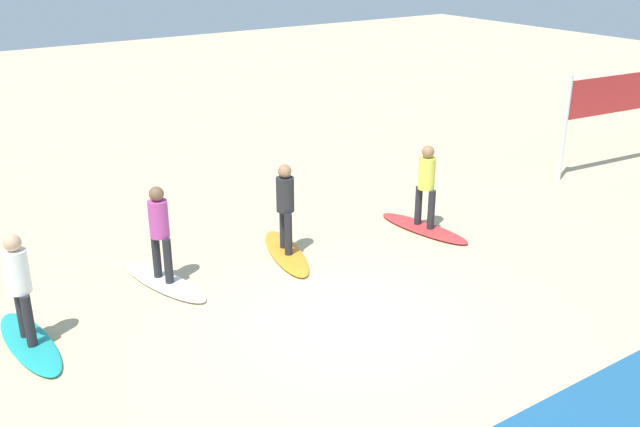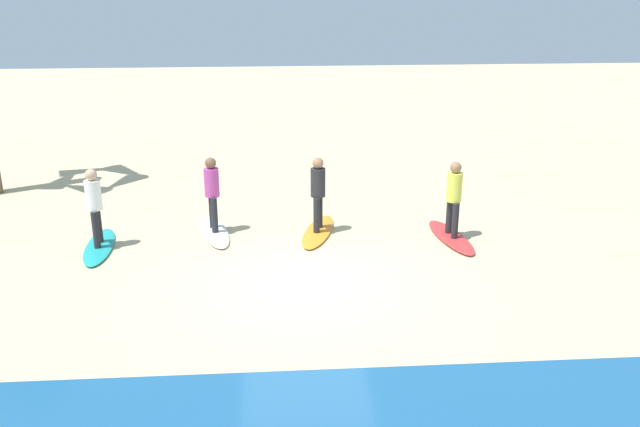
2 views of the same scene
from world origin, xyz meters
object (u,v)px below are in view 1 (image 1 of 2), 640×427
surfer_red (426,180)px  surfboard_orange (286,253)px  surfer_white (159,227)px  surfer_orange (285,202)px  surfboard_red (424,228)px  surfboard_teal (30,343)px  surfboard_white (164,282)px  surfer_teal (19,281)px

surfer_red → surfboard_orange: size_ratio=0.78×
surfer_red → surfer_white: same height
surfer_red → surfer_orange: bearing=-10.7°
surfer_red → surfer_orange: size_ratio=1.00×
surfboard_red → surfboard_teal: bearing=-98.9°
surfboard_orange → surfer_white: 2.50m
surfboard_red → surfer_red: (0.00, 0.00, 0.99)m
surfer_white → surfboard_teal: surfer_white is taller
surfer_orange → surfboard_teal: 4.76m
surfboard_red → surfer_orange: bearing=-109.5°
surfboard_red → surfboard_teal: same height
surfer_orange → surfboard_teal: (4.62, 0.54, -0.99)m
surfboard_red → surfer_white: bearing=-106.7°
surfer_red → surfer_white: size_ratio=1.00×
surfer_white → surfboard_teal: 2.63m
surfboard_orange → surfboard_white: same height
surfboard_red → surfer_teal: 7.54m
surfer_orange → surfer_teal: 4.65m
surfer_teal → surfer_red: bearing=-180.0°
surfboard_red → surfboard_orange: (2.85, -0.54, 0.00)m
surfer_red → surfboard_teal: bearing=0.0°
surfboard_red → surfer_white: 5.28m
surfer_white → surfboard_teal: bearing=16.9°
surfboard_red → surfer_orange: (2.85, -0.54, 0.99)m
surfer_orange → surfer_white: size_ratio=1.00×
surfer_orange → surfer_red: bearing=169.3°
surfer_white → surfer_teal: bearing=16.9°
surfer_orange → surfboard_teal: size_ratio=0.78×
surfboard_red → surfer_orange: size_ratio=1.28×
surfboard_white → surfboard_red: bearing=69.0°
surfer_teal → surfboard_teal: bearing=0.0°
surfboard_red → surfer_white: surfer_white is taller
surfboard_white → surfer_orange: bearing=72.5°
surfer_white → surfboard_orange: bearing=175.7°
surfboard_orange → surfer_orange: size_ratio=1.28×
surfboard_white → surfer_teal: size_ratio=1.28×
surfer_orange → surfboard_white: 2.50m
surfer_red → surfboard_white: (5.14, -0.71, -0.99)m
surfboard_white → surfer_white: (-0.00, 0.00, 0.99)m
surfboard_teal → surfer_teal: bearing=-0.0°
surfboard_red → surfer_red: size_ratio=1.28×
surfboard_red → surfboard_white: size_ratio=1.00×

